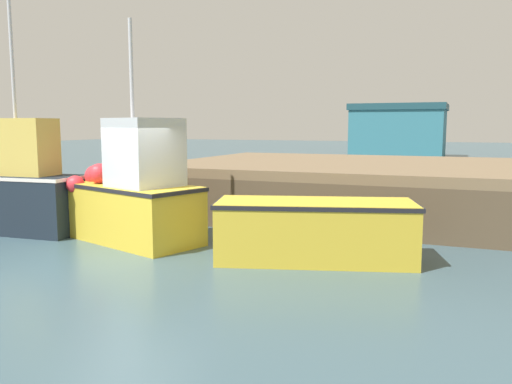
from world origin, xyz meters
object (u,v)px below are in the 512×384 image
object	(u,v)px
fishing_boat_near_right	(136,194)
fishing_boat_mid	(315,229)
fishing_boat_near_left	(22,191)
rowboat	(368,246)

from	to	relation	value
fishing_boat_near_right	fishing_boat_mid	size ratio (longest dim) A/B	1.21
fishing_boat_near_left	fishing_boat_near_right	bearing A→B (deg)	3.44
fishing_boat_near_left	rowboat	xyz separation A→B (m)	(8.00, 1.02, -0.84)
fishing_boat_near_right	fishing_boat_mid	distance (m)	4.10
fishing_boat_near_left	fishing_boat_mid	bearing A→B (deg)	0.77
rowboat	fishing_boat_near_right	bearing A→B (deg)	-170.41
fishing_boat_near_left	fishing_boat_near_right	xyz separation A→B (m)	(3.09, 0.19, 0.06)
fishing_boat_near_left	fishing_boat_near_right	size ratio (longest dim) A/B	1.14
fishing_boat_mid	fishing_boat_near_left	bearing A→B (deg)	-179.23
fishing_boat_near_right	fishing_boat_mid	world-z (taller)	fishing_boat_near_right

